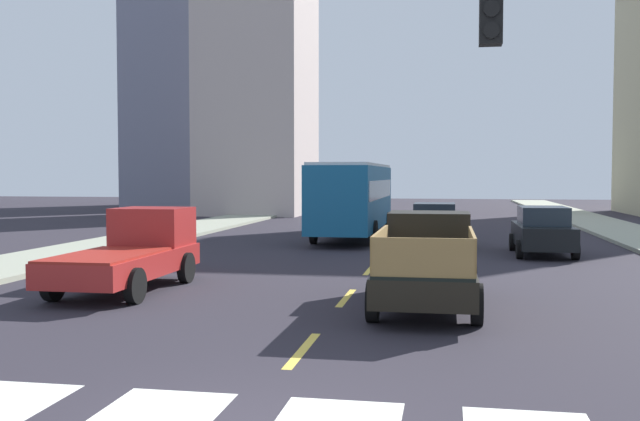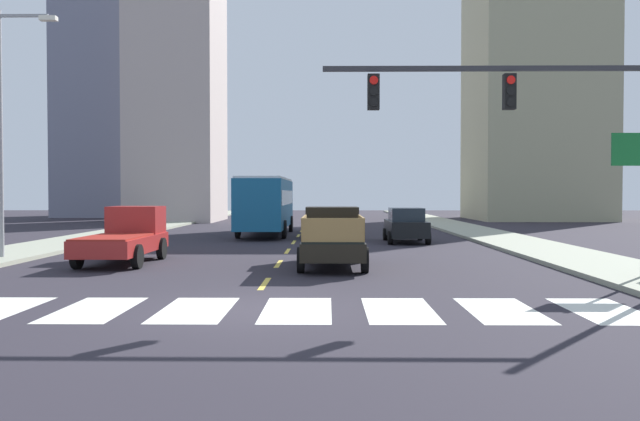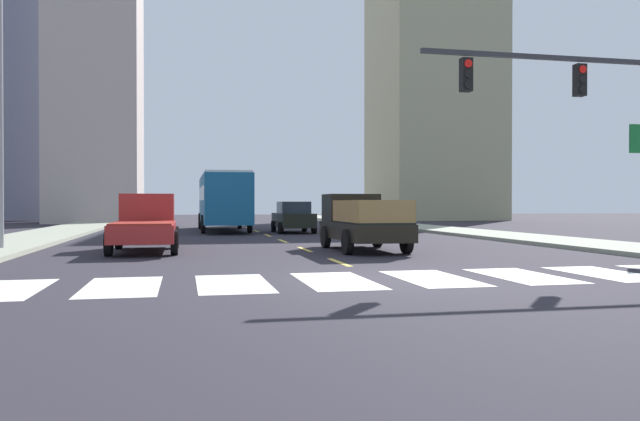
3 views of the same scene
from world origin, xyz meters
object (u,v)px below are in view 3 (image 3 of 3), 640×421
Objects in this scene: sedan_near_left at (293,217)px; sedan_mid at (373,218)px; pickup_stakebed at (360,223)px; streetlight_left at (5,102)px; traffic_signal_gantry at (615,108)px; pickup_dark at (146,224)px; city_bus at (223,198)px.

sedan_near_left and sedan_mid have the same top height.
streetlight_left reaches higher than pickup_stakebed.
streetlight_left is at bearing 175.40° from pickup_stakebed.
sedan_near_left is 0.49× the size of streetlight_left.
pickup_stakebed is at bearing -88.98° from sedan_near_left.
pickup_stakebed is 0.58× the size of streetlight_left.
traffic_signal_gantry is 18.77m from streetlight_left.
pickup_dark is at bearing -120.16° from sedan_near_left.
traffic_signal_gantry is at bearing -24.86° from streetlight_left.
pickup_dark is 14.54m from sedan_mid.
sedan_mid is at bearing 42.31° from pickup_dark.
pickup_stakebed is 11.20m from sedan_mid.
sedan_mid is 17.37m from traffic_signal_gantry.
sedan_mid is at bearing -34.65° from city_bus.
city_bus is 24.40m from traffic_signal_gantry.
city_bus is at bearing 141.09° from sedan_near_left.
pickup_dark is 15.54m from city_bus.
traffic_signal_gantry is 0.90× the size of streetlight_left.
streetlight_left is (-4.51, 0.40, 4.05)m from pickup_dark.
sedan_mid is (3.72, 10.56, -0.08)m from pickup_stakebed.
pickup_stakebed is 1.18× the size of sedan_mid.
city_bus is at bearing 105.53° from pickup_stakebed.
sedan_near_left is at bearing -37.33° from city_bus.
traffic_signal_gantry is (5.31, -19.57, 3.31)m from sedan_near_left.
sedan_near_left is (-0.10, 13.14, -0.08)m from pickup_stakebed.
streetlight_left is at bearing -116.50° from city_bus.
pickup_stakebed reaches higher than sedan_near_left.
pickup_dark is 14.93m from traffic_signal_gantry.
pickup_dark is 14.06m from sedan_near_left.
pickup_dark is at bearing -138.12° from sedan_mid.
pickup_stakebed is 8.88m from traffic_signal_gantry.
pickup_stakebed is at bearing -108.32° from sedan_mid.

